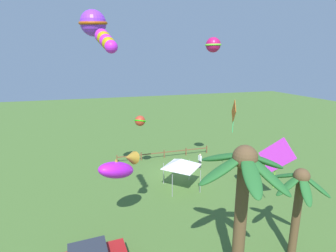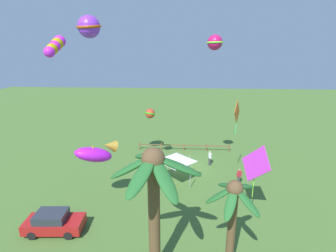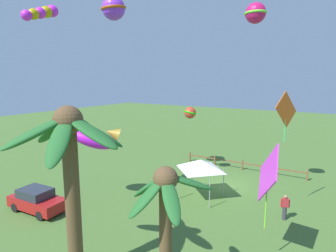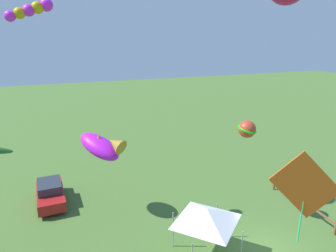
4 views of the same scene
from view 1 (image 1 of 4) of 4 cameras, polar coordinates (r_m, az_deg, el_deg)
ground_plane at (r=27.57m, az=2.07°, el=-10.26°), size 120.00×120.00×0.00m
palm_tree_0 at (r=16.90m, az=26.65°, el=-13.23°), size 3.00×3.20×5.61m
palm_tree_1 at (r=13.37m, az=16.13°, el=-12.14°), size 4.82×4.81×7.57m
rail_fence at (r=31.50m, az=-0.84°, el=-5.90°), size 11.37×0.12×0.95m
spectator_0 at (r=28.78m, az=6.98°, el=-7.52°), size 0.30×0.54×1.59m
spectator_1 at (r=26.53m, az=15.33°, el=-9.88°), size 0.51×0.36×1.59m
festival_tent at (r=23.65m, az=2.97°, el=-8.03°), size 2.86×2.86×2.85m
kite_ball_0 at (r=24.09m, az=9.85°, el=17.07°), size 1.91×1.91×1.29m
kite_fish_1 at (r=17.72m, az=-10.74°, el=-8.97°), size 3.50×3.14×2.04m
kite_ball_2 at (r=19.58m, az=-16.04°, el=20.79°), size 2.44×2.44×1.74m
kite_diamond_3 at (r=25.31m, az=14.16°, el=3.00°), size 0.90×2.13×3.19m
kite_diamond_4 at (r=21.56m, az=22.63°, el=-6.12°), size 1.26×2.74×4.12m
kite_ball_5 at (r=25.50m, az=-6.13°, el=1.14°), size 1.58×1.58×1.03m
kite_tube_6 at (r=13.20m, az=-13.47°, el=17.75°), size 0.88×2.45×1.23m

